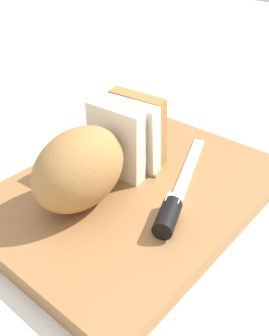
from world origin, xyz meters
name	(u,v)px	position (x,y,z in m)	size (l,w,h in m)	color
ground_plane	(134,199)	(0.00, 0.00, 0.00)	(3.00, 3.00, 0.00)	silver
cutting_board	(134,192)	(0.00, 0.00, 0.01)	(0.42, 0.31, 0.02)	#9E6B3D
bread_loaf	(96,157)	(-0.04, 0.03, 0.08)	(0.23, 0.12, 0.11)	#A8753D
bread_knife	(172,206)	(-0.01, -0.08, 0.04)	(0.24, 0.12, 0.03)	silver
crumb_near_knife	(90,181)	(-0.04, 0.05, 0.03)	(0.01, 0.01, 0.01)	tan
crumb_near_loaf	(87,206)	(-0.08, 0.02, 0.03)	(0.00, 0.00, 0.00)	tan
crumb_stray_left	(155,176)	(0.04, -0.01, 0.03)	(0.01, 0.01, 0.01)	tan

